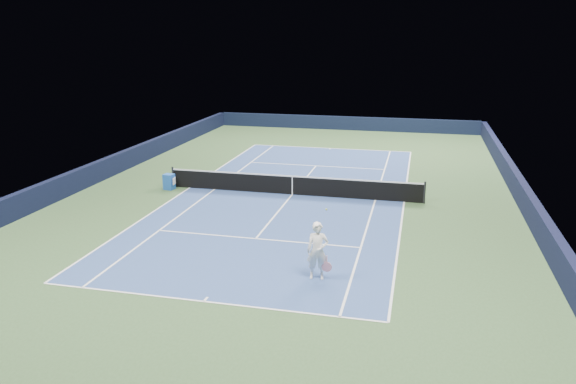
# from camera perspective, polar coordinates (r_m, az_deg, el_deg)

# --- Properties ---
(ground) EXTENTS (40.00, 40.00, 0.00)m
(ground) POSITION_cam_1_polar(r_m,az_deg,el_deg) (27.99, 0.44, -0.26)
(ground) COLOR #314D2A
(ground) RESTS_ON ground
(wall_far) EXTENTS (22.00, 0.35, 1.10)m
(wall_far) POSITION_cam_1_polar(r_m,az_deg,el_deg) (46.97, 5.91, 6.97)
(wall_far) COLOR black
(wall_far) RESTS_ON ground
(wall_right) EXTENTS (0.35, 40.00, 1.10)m
(wall_right) POSITION_cam_1_polar(r_m,az_deg,el_deg) (27.61, 22.91, -0.60)
(wall_right) COLOR black
(wall_right) RESTS_ON ground
(wall_left) EXTENTS (0.35, 40.00, 1.10)m
(wall_left) POSITION_cam_1_polar(r_m,az_deg,el_deg) (31.97, -18.83, 1.95)
(wall_left) COLOR black
(wall_left) RESTS_ON ground
(court_surface) EXTENTS (10.97, 23.77, 0.01)m
(court_surface) POSITION_cam_1_polar(r_m,az_deg,el_deg) (27.99, 0.44, -0.26)
(court_surface) COLOR navy
(court_surface) RESTS_ON ground
(baseline_far) EXTENTS (10.97, 0.08, 0.00)m
(baseline_far) POSITION_cam_1_polar(r_m,az_deg,el_deg) (39.33, 4.34, 4.45)
(baseline_far) COLOR white
(baseline_far) RESTS_ON ground
(baseline_near) EXTENTS (10.97, 0.08, 0.00)m
(baseline_near) POSITION_cam_1_polar(r_m,az_deg,el_deg) (17.37, -8.55, -10.94)
(baseline_near) COLOR white
(baseline_near) RESTS_ON ground
(sideline_doubles_right) EXTENTS (0.08, 23.77, 0.00)m
(sideline_doubles_right) POSITION_cam_1_polar(r_m,az_deg,el_deg) (27.34, 11.72, -0.98)
(sideline_doubles_right) COLOR white
(sideline_doubles_right) RESTS_ON ground
(sideline_doubles_left) EXTENTS (0.08, 23.77, 0.00)m
(sideline_doubles_left) POSITION_cam_1_polar(r_m,az_deg,el_deg) (29.65, -9.94, 0.44)
(sideline_doubles_left) COLOR white
(sideline_doubles_left) RESTS_ON ground
(sideline_singles_right) EXTENTS (0.08, 23.77, 0.00)m
(sideline_singles_right) POSITION_cam_1_polar(r_m,az_deg,el_deg) (27.40, 8.86, -0.80)
(sideline_singles_right) COLOR white
(sideline_singles_right) RESTS_ON ground
(sideline_singles_left) EXTENTS (0.08, 23.77, 0.00)m
(sideline_singles_left) POSITION_cam_1_polar(r_m,az_deg,el_deg) (29.15, -7.47, 0.28)
(sideline_singles_left) COLOR white
(sideline_singles_left) RESTS_ON ground
(service_line_far) EXTENTS (8.23, 0.08, 0.00)m
(service_line_far) POSITION_cam_1_polar(r_m,az_deg,el_deg) (34.05, 2.86, 2.68)
(service_line_far) COLOR white
(service_line_far) RESTS_ON ground
(service_line_near) EXTENTS (8.23, 0.08, 0.00)m
(service_line_near) POSITION_cam_1_polar(r_m,az_deg,el_deg) (22.11, -3.29, -4.75)
(service_line_near) COLOR white
(service_line_near) RESTS_ON ground
(center_service_line) EXTENTS (0.08, 12.80, 0.00)m
(center_service_line) POSITION_cam_1_polar(r_m,az_deg,el_deg) (27.98, 0.44, -0.25)
(center_service_line) COLOR white
(center_service_line) RESTS_ON ground
(center_mark_far) EXTENTS (0.08, 0.30, 0.00)m
(center_mark_far) POSITION_cam_1_polar(r_m,az_deg,el_deg) (39.19, 4.30, 4.41)
(center_mark_far) COLOR white
(center_mark_far) RESTS_ON ground
(center_mark_near) EXTENTS (0.08, 0.30, 0.00)m
(center_mark_near) POSITION_cam_1_polar(r_m,az_deg,el_deg) (17.49, -8.36, -10.72)
(center_mark_near) COLOR white
(center_mark_near) RESTS_ON ground
(tennis_net) EXTENTS (12.90, 0.10, 1.07)m
(tennis_net) POSITION_cam_1_polar(r_m,az_deg,el_deg) (27.85, 0.44, 0.73)
(tennis_net) COLOR black
(tennis_net) RESTS_ON ground
(sponsor_cube) EXTENTS (0.58, 0.50, 0.80)m
(sponsor_cube) POSITION_cam_1_polar(r_m,az_deg,el_deg) (29.48, -11.99, 1.03)
(sponsor_cube) COLOR blue
(sponsor_cube) RESTS_ON ground
(tennis_player) EXTENTS (0.88, 1.32, 2.11)m
(tennis_player) POSITION_cam_1_polar(r_m,az_deg,el_deg) (18.34, 3.03, -6.00)
(tennis_player) COLOR white
(tennis_player) RESTS_ON ground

